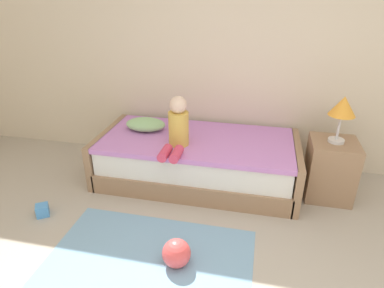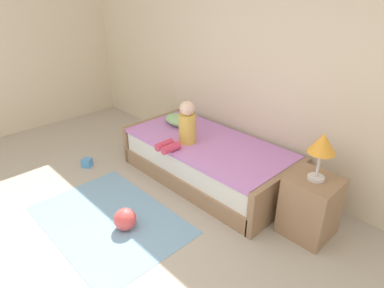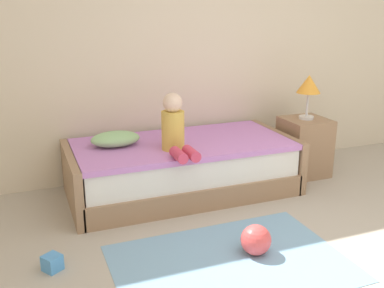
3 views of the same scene
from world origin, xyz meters
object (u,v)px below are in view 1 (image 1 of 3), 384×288
pillow (146,124)px  table_lamp (343,108)px  nightstand (330,169)px  bed (197,160)px  toy_ball (176,253)px  toy_block (42,210)px  child_figure (177,127)px

pillow → table_lamp: bearing=-3.3°
nightstand → bed: bearing=179.5°
nightstand → toy_ball: size_ratio=2.72×
pillow → toy_ball: pillow is taller
table_lamp → toy_ball: size_ratio=2.04×
nightstand → pillow: 1.97m
pillow → toy_block: bearing=-123.1°
child_figure → pillow: (-0.45, 0.33, -0.14)m
table_lamp → toy_block: (-2.63, -0.92, -0.88)m
child_figure → toy_block: child_figure is taller
table_lamp → toy_ball: (-1.25, -1.24, -0.83)m
child_figure → toy_ball: (0.25, -1.02, -0.59)m
bed → nightstand: nightstand is taller
nightstand → toy_block: nightstand is taller
toy_ball → pillow: bearing=117.5°
child_figure → nightstand: bearing=8.2°
table_lamp → toy_ball: bearing=-135.3°
nightstand → pillow: (-1.95, 0.11, 0.26)m
bed → toy_ball: 1.26m
pillow → toy_ball: 1.59m
nightstand → toy_ball: 1.77m
bed → child_figure: 0.53m
table_lamp → child_figure: table_lamp is taller
bed → child_figure: (-0.15, -0.23, 0.46)m
nightstand → child_figure: bearing=-171.8°
pillow → bed: bearing=-9.4°
pillow → toy_block: 1.34m
bed → child_figure: size_ratio=4.14×
child_figure → table_lamp: bearing=8.2°
table_lamp → pillow: (-1.95, 0.11, -0.37)m
nightstand → table_lamp: 0.64m
child_figure → bed: bearing=56.6°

